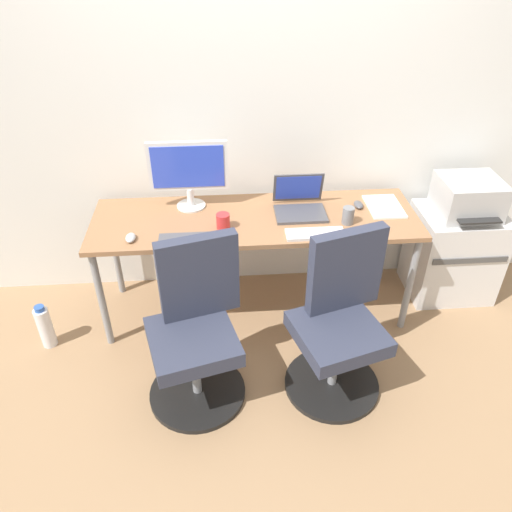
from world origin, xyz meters
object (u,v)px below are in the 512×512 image
at_px(office_chair_left, 196,332).
at_px(water_bottle_on_floor, 45,327).
at_px(desktop_monitor, 188,170).
at_px(side_cabinet, 453,253).
at_px(printer, 468,197).
at_px(office_chair_right, 339,324).
at_px(open_laptop, 300,203).
at_px(coffee_mug, 223,221).

bearing_deg(office_chair_left, water_bottle_on_floor, 156.75).
bearing_deg(desktop_monitor, side_cabinet, -2.13).
xyz_separation_m(office_chair_left, side_cabinet, (1.75, 0.76, -0.11)).
relative_size(side_cabinet, desktop_monitor, 1.32).
bearing_deg(side_cabinet, office_chair_left, -156.46).
distance_m(office_chair_left, printer, 1.93).
bearing_deg(desktop_monitor, office_chair_right, -46.08).
distance_m(office_chair_left, office_chair_right, 0.77).
bearing_deg(printer, open_laptop, -177.96).
height_order(office_chair_left, open_laptop, open_laptop).
bearing_deg(office_chair_right, open_laptop, 99.80).
bearing_deg(desktop_monitor, water_bottle_on_floor, -155.93).
relative_size(water_bottle_on_floor, coffee_mug, 3.37).
bearing_deg(office_chair_right, coffee_mug, 137.37).
xyz_separation_m(office_chair_left, water_bottle_on_floor, (-0.96, 0.41, -0.28)).
relative_size(printer, coffee_mug, 4.35).
bearing_deg(side_cabinet, printer, -90.00).
distance_m(printer, coffee_mug, 1.59).
bearing_deg(side_cabinet, desktop_monitor, 177.87).
bearing_deg(office_chair_left, office_chair_right, -0.04).
distance_m(side_cabinet, desktop_monitor, 1.89).
height_order(office_chair_left, water_bottle_on_floor, office_chair_left).
relative_size(printer, desktop_monitor, 0.83).
relative_size(office_chair_left, printer, 2.35).
bearing_deg(coffee_mug, open_laptop, 19.43).
height_order(printer, open_laptop, open_laptop).
height_order(water_bottle_on_floor, desktop_monitor, desktop_monitor).
height_order(office_chair_left, desktop_monitor, desktop_monitor).
relative_size(side_cabinet, water_bottle_on_floor, 2.04).
height_order(printer, coffee_mug, printer).
distance_m(office_chair_left, water_bottle_on_floor, 1.08).
height_order(open_laptop, coffee_mug, open_laptop).
height_order(desktop_monitor, coffee_mug, desktop_monitor).
distance_m(office_chair_right, coffee_mug, 0.89).
bearing_deg(open_laptop, water_bottle_on_floor, -169.05).
bearing_deg(water_bottle_on_floor, side_cabinet, 7.38).
relative_size(desktop_monitor, open_laptop, 1.55).
xyz_separation_m(side_cabinet, coffee_mug, (-1.58, -0.21, 0.45)).
bearing_deg(desktop_monitor, printer, -2.16).
bearing_deg(water_bottle_on_floor, desktop_monitor, 24.07).
height_order(office_chair_left, coffee_mug, office_chair_left).
distance_m(office_chair_right, water_bottle_on_floor, 1.80).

